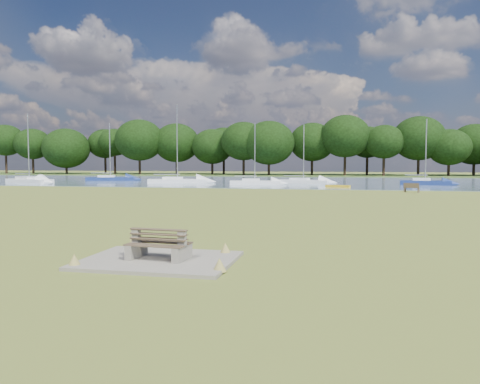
% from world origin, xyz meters
% --- Properties ---
extents(ground, '(220.00, 220.00, 0.00)m').
position_xyz_m(ground, '(0.00, 0.00, 0.00)').
color(ground, olive).
extents(river, '(220.00, 40.00, 0.10)m').
position_xyz_m(river, '(0.00, 42.00, 0.00)').
color(river, slate).
rests_on(river, ground).
extents(far_bank, '(220.00, 20.00, 0.40)m').
position_xyz_m(far_bank, '(0.00, 72.00, 0.00)').
color(far_bank, '#4C6626').
rests_on(far_bank, ground).
extents(concrete_pad, '(4.20, 3.20, 0.10)m').
position_xyz_m(concrete_pad, '(0.00, -14.00, 0.05)').
color(concrete_pad, gray).
rests_on(concrete_pad, ground).
extents(bench_pair, '(1.76, 1.12, 0.91)m').
position_xyz_m(bench_pair, '(0.00, -14.00, 0.47)').
color(bench_pair, gray).
rests_on(bench_pair, concrete_pad).
extents(riverbank_bench, '(1.47, 0.98, 0.88)m').
position_xyz_m(riverbank_bench, '(11.35, 19.42, 0.44)').
color(riverbank_bench, brown).
rests_on(riverbank_bench, ground).
extents(kayak, '(2.73, 1.57, 0.27)m').
position_xyz_m(kayak, '(4.60, 25.69, 0.18)').
color(kayak, yellow).
rests_on(kayak, river).
extents(tree_line, '(145.78, 9.34, 11.30)m').
position_xyz_m(tree_line, '(1.21, 68.00, 6.75)').
color(tree_line, black).
rests_on(tree_line, far_bank).
extents(sailboat_0, '(6.37, 3.05, 7.55)m').
position_xyz_m(sailboat_0, '(-5.51, 30.20, 0.49)').
color(sailboat_0, white).
rests_on(sailboat_0, river).
extents(sailboat_1, '(7.91, 4.33, 10.31)m').
position_xyz_m(sailboat_1, '(-16.27, 32.15, 0.54)').
color(sailboat_1, white).
rests_on(sailboat_1, river).
extents(sailboat_4, '(7.57, 4.32, 8.97)m').
position_xyz_m(sailboat_4, '(-34.68, 27.13, 0.57)').
color(sailboat_4, white).
rests_on(sailboat_4, river).
extents(sailboat_5, '(5.87, 2.07, 7.91)m').
position_xyz_m(sailboat_5, '(14.75, 33.32, 0.56)').
color(sailboat_5, navy).
rests_on(sailboat_5, river).
extents(sailboat_6, '(7.10, 4.24, 8.48)m').
position_xyz_m(sailboat_6, '(-28.50, 37.09, 0.53)').
color(sailboat_6, navy).
rests_on(sailboat_6, river).
extents(sailboat_7, '(6.96, 3.43, 7.64)m').
position_xyz_m(sailboat_7, '(0.08, 34.71, 0.45)').
color(sailboat_7, white).
rests_on(sailboat_7, river).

